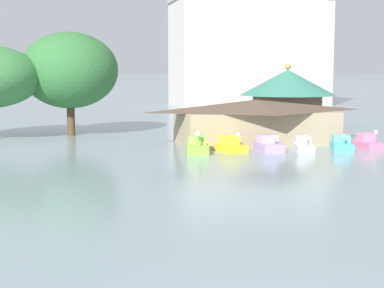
{
  "coord_description": "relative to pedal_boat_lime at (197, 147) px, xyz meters",
  "views": [
    {
      "loc": [
        -5.48,
        -13.0,
        6.54
      ],
      "look_at": [
        3.16,
        23.34,
        1.78
      ],
      "focal_mm": 54.42,
      "sensor_mm": 36.0,
      "label": 1
    }
  ],
  "objects": [
    {
      "name": "pedal_boat_yellow",
      "position": [
        2.94,
        0.64,
        -0.04
      ],
      "size": [
        2.09,
        3.06,
        1.68
      ],
      "rotation": [
        0.0,
        0.0,
        -1.39
      ],
      "color": "yellow",
      "rests_on": "ground"
    },
    {
      "name": "green_roof_pavilion",
      "position": [
        15.7,
        19.69,
        3.27
      ],
      "size": [
        11.11,
        11.11,
        7.29
      ],
      "color": "brown",
      "rests_on": "ground"
    },
    {
      "name": "pedal_boat_lavender",
      "position": [
        5.87,
        -0.16,
        -0.01
      ],
      "size": [
        1.71,
        2.72,
        1.49
      ],
      "rotation": [
        0.0,
        0.0,
        -1.56
      ],
      "color": "#B299D8",
      "rests_on": "ground"
    },
    {
      "name": "boathouse",
      "position": [
        6.69,
        5.33,
        1.49
      ],
      "size": [
        14.71,
        7.9,
        3.92
      ],
      "color": "tan",
      "rests_on": "ground"
    },
    {
      "name": "background_building_block",
      "position": [
        24.77,
        60.49,
        9.46
      ],
      "size": [
        28.3,
        14.28,
        19.98
      ],
      "color": "beige",
      "rests_on": "ground"
    },
    {
      "name": "pedal_boat_pink",
      "position": [
        14.86,
        0.13,
        -0.07
      ],
      "size": [
        1.47,
        2.88,
        1.63
      ],
      "rotation": [
        0.0,
        0.0,
        -1.56
      ],
      "color": "pink",
      "rests_on": "ground"
    },
    {
      "name": "pedal_boat_lime",
      "position": [
        0.0,
        0.0,
        0.0
      ],
      "size": [
        2.1,
        2.57,
        1.88
      ],
      "rotation": [
        0.0,
        0.0,
        -1.76
      ],
      "color": "#8CCC3F",
      "rests_on": "ground"
    },
    {
      "name": "pedal_boat_cyan",
      "position": [
        12.21,
        -0.34,
        -0.08
      ],
      "size": [
        2.41,
        3.15,
        1.4
      ],
      "rotation": [
        0.0,
        0.0,
        -1.9
      ],
      "color": "#4CB7CC",
      "rests_on": "ground"
    },
    {
      "name": "shoreline_tree_mid",
      "position": [
        -9.23,
        15.53,
        5.96
      ],
      "size": [
        9.58,
        9.58,
        10.3
      ],
      "color": "brown",
      "rests_on": "ground"
    },
    {
      "name": "pedal_boat_white",
      "position": [
        8.69,
        -0.49,
        -0.07
      ],
      "size": [
        1.78,
        2.57,
        1.48
      ],
      "rotation": [
        0.0,
        0.0,
        -1.75
      ],
      "color": "white",
      "rests_on": "ground"
    }
  ]
}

